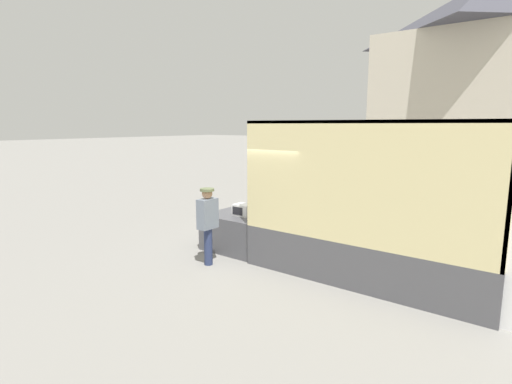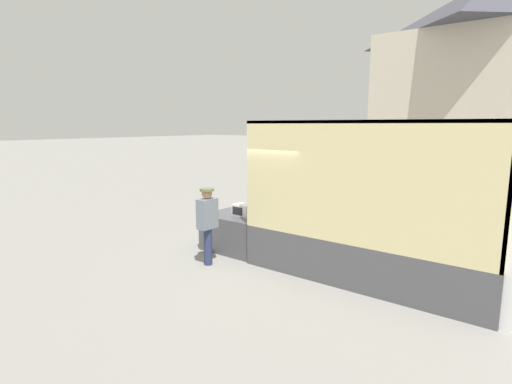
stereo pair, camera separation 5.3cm
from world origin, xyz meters
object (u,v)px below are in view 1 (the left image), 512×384
Objects in this scene: portable_generator at (265,200)px; microwave at (244,210)px; box_truck at (449,243)px; worker_person at (208,219)px.

microwave is at bearing -90.06° from portable_generator.
box_truck is 10.53× the size of portable_generator.
portable_generator is (-4.41, 0.40, 0.21)m from box_truck.
box_truck is 4.43m from portable_generator.
microwave is 1.22m from worker_person.
box_truck is at bearing 20.99° from worker_person.
microwave is 0.27× the size of worker_person.
box_truck reaches higher than worker_person.
box_truck is 4.44m from microwave.
microwave is at bearing -173.90° from box_truck.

